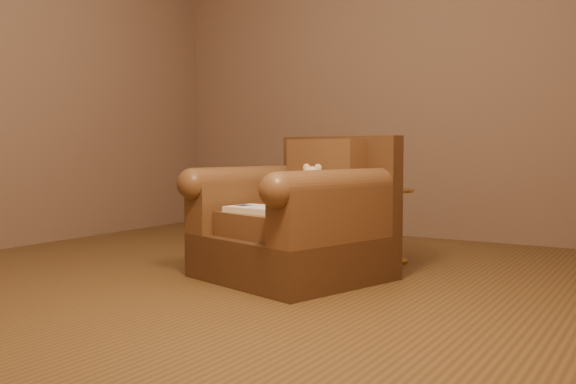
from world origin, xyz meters
The scene contains 5 objects.
floor centered at (0.00, 0.00, 0.00)m, with size 4.00×4.00×0.00m, color brown.
armchair centered at (0.37, 0.04, 0.32)m, with size 1.11×1.08×0.82m.
teddy_bear centered at (0.41, 0.10, 0.49)m, with size 0.20×0.22×0.27m.
guidebook centered at (0.28, -0.17, 0.41)m, with size 0.43×0.29×0.03m.
side_table centered at (0.63, 0.75, 0.26)m, with size 0.34×0.34×0.48m.
Camera 1 is at (2.24, -3.11, 0.75)m, focal length 40.00 mm.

